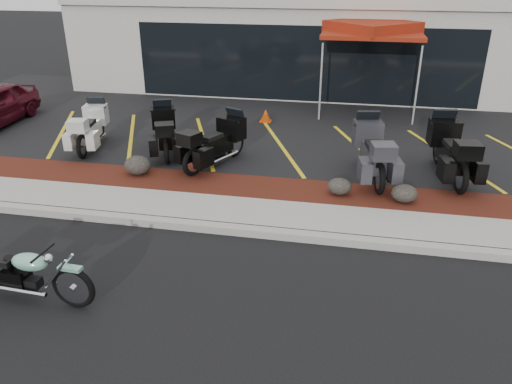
% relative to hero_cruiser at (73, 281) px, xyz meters
% --- Properties ---
extents(ground, '(90.00, 90.00, 0.00)m').
position_rel_hero_cruiser_xyz_m(ground, '(2.00, 1.78, -0.46)').
color(ground, black).
rests_on(ground, ground).
extents(curb, '(24.00, 0.25, 0.15)m').
position_rel_hero_cruiser_xyz_m(curb, '(2.00, 2.68, -0.39)').
color(curb, gray).
rests_on(curb, ground).
extents(sidewalk, '(24.00, 1.20, 0.15)m').
position_rel_hero_cruiser_xyz_m(sidewalk, '(2.00, 3.38, -0.39)').
color(sidewalk, gray).
rests_on(sidewalk, ground).
extents(mulch_bed, '(24.00, 1.20, 0.16)m').
position_rel_hero_cruiser_xyz_m(mulch_bed, '(2.00, 4.58, -0.38)').
color(mulch_bed, '#35170C').
rests_on(mulch_bed, ground).
extents(upper_lot, '(26.00, 9.60, 0.15)m').
position_rel_hero_cruiser_xyz_m(upper_lot, '(2.00, 9.98, -0.39)').
color(upper_lot, black).
rests_on(upper_lot, ground).
extents(dealership_building, '(18.00, 8.16, 4.00)m').
position_rel_hero_cruiser_xyz_m(dealership_building, '(2.00, 16.25, 1.54)').
color(dealership_building, '#A29E92').
rests_on(dealership_building, ground).
extents(boulder_left, '(0.63, 0.53, 0.45)m').
position_rel_hero_cruiser_xyz_m(boulder_left, '(-1.03, 4.73, -0.08)').
color(boulder_left, black).
rests_on(boulder_left, mulch_bed).
extents(boulder_mid, '(0.52, 0.43, 0.37)m').
position_rel_hero_cruiser_xyz_m(boulder_mid, '(3.70, 4.51, -0.12)').
color(boulder_mid, black).
rests_on(boulder_mid, mulch_bed).
extents(boulder_right, '(0.54, 0.45, 0.38)m').
position_rel_hero_cruiser_xyz_m(boulder_right, '(5.04, 4.39, -0.11)').
color(boulder_right, black).
rests_on(boulder_right, mulch_bed).
extents(hero_cruiser, '(2.66, 0.80, 0.92)m').
position_rel_hero_cruiser_xyz_m(hero_cruiser, '(0.00, 0.00, 0.00)').
color(hero_cruiser, '#73B49A').
rests_on(hero_cruiser, ground).
extents(touring_white, '(1.20, 2.24, 1.23)m').
position_rel_hero_cruiser_xyz_m(touring_white, '(-3.15, 6.98, 0.30)').
color(touring_white, silver).
rests_on(touring_white, upper_lot).
extents(touring_black_front, '(1.59, 2.33, 1.26)m').
position_rel_hero_cruiser_xyz_m(touring_black_front, '(-1.21, 6.98, 0.32)').
color(touring_black_front, black).
rests_on(touring_black_front, upper_lot).
extents(touring_black_mid, '(1.69, 2.36, 1.29)m').
position_rel_hero_cruiser_xyz_m(touring_black_mid, '(0.94, 6.39, 0.33)').
color(touring_black_mid, black).
rests_on(touring_black_mid, upper_lot).
extents(touring_grey, '(1.32, 2.50, 1.38)m').
position_rel_hero_cruiser_xyz_m(touring_grey, '(4.22, 6.42, 0.38)').
color(touring_grey, '#323237').
rests_on(touring_grey, upper_lot).
extents(touring_black_rear, '(1.23, 2.53, 1.41)m').
position_rel_hero_cruiser_xyz_m(touring_black_rear, '(6.02, 6.82, 0.39)').
color(touring_black_rear, black).
rests_on(touring_black_rear, upper_lot).
extents(traffic_cone, '(0.43, 0.43, 0.40)m').
position_rel_hero_cruiser_xyz_m(traffic_cone, '(1.16, 9.63, -0.11)').
color(traffic_cone, '#DF4507').
rests_on(traffic_cone, upper_lot).
extents(popup_canopy, '(3.23, 3.23, 2.90)m').
position_rel_hero_cruiser_xyz_m(popup_canopy, '(4.25, 11.65, 2.32)').
color(popup_canopy, silver).
rests_on(popup_canopy, upper_lot).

